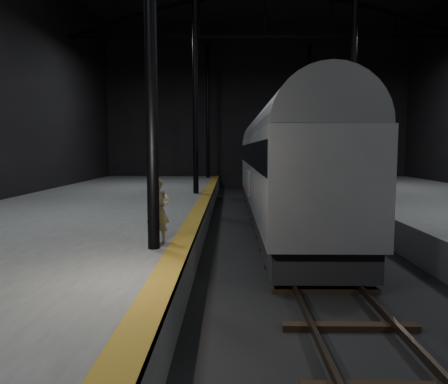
{
  "coord_description": "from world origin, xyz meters",
  "views": [
    {
      "loc": [
        -2.13,
        -13.44,
        3.18
      ],
      "look_at": [
        -2.29,
        -1.44,
        2.0
      ],
      "focal_mm": 35.0,
      "sensor_mm": 36.0,
      "label": 1
    }
  ],
  "objects": [
    {
      "name": "tactile_strip",
      "position": [
        -3.25,
        0.0,
        1.0
      ],
      "size": [
        0.5,
        43.8,
        0.01
      ],
      "primitive_type": "cube",
      "color": "#7E6117",
      "rests_on": "platform_left"
    },
    {
      "name": "track",
      "position": [
        0.0,
        0.0,
        0.07
      ],
      "size": [
        2.4,
        43.0,
        0.24
      ],
      "color": "#3F3328",
      "rests_on": "ground"
    },
    {
      "name": "platform_left",
      "position": [
        -7.5,
        0.0,
        0.5
      ],
      "size": [
        9.0,
        43.8,
        1.0
      ],
      "primitive_type": "cube",
      "color": "#4F4F4C",
      "rests_on": "ground"
    },
    {
      "name": "ground",
      "position": [
        0.0,
        0.0,
        0.0
      ],
      "size": [
        44.0,
        44.0,
        0.0
      ],
      "primitive_type": "plane",
      "color": "black",
      "rests_on": "ground"
    },
    {
      "name": "woman",
      "position": [
        -3.8,
        -3.39,
        1.75
      ],
      "size": [
        0.57,
        0.4,
        1.5
      ],
      "primitive_type": "imported",
      "rotation": [
        0.0,
        0.0,
        0.07
      ],
      "color": "tan",
      "rests_on": "platform_left"
    },
    {
      "name": "train",
      "position": [
        -0.0,
        4.79,
        2.73
      ],
      "size": [
        2.75,
        18.34,
        4.9
      ],
      "color": "#A8ABB0",
      "rests_on": "ground"
    }
  ]
}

